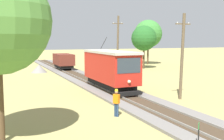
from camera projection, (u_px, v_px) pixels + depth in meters
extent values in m
cube|color=red|center=(110.00, 67.00, 25.92)|extent=(2.50, 8.00, 2.60)
cube|color=#B2ADA3|center=(110.00, 52.00, 25.76)|extent=(2.60, 8.32, 0.22)
cube|color=black|center=(110.00, 83.00, 26.09)|extent=(2.10, 7.04, 0.44)
cube|color=#2D3842|center=(129.00, 66.00, 22.20)|extent=(2.10, 0.03, 1.25)
cube|color=#2D3842|center=(122.00, 63.00, 26.37)|extent=(0.02, 6.72, 1.04)
sphere|color=#F4EAB2|center=(129.00, 82.00, 22.30)|extent=(0.28, 0.28, 0.28)
cylinder|color=black|center=(104.00, 43.00, 27.14)|extent=(0.05, 1.67, 1.19)
cube|color=black|center=(130.00, 93.00, 22.28)|extent=(2.00, 0.36, 0.32)
cylinder|color=black|center=(120.00, 87.00, 24.05)|extent=(1.54, 0.80, 0.80)
cylinder|color=black|center=(101.00, 80.00, 28.14)|extent=(1.54, 0.80, 0.80)
cube|color=maroon|center=(63.00, 59.00, 43.31)|extent=(2.40, 5.20, 1.70)
cube|color=black|center=(64.00, 66.00, 43.43)|extent=(2.02, 4.78, 0.38)
cylinder|color=black|center=(66.00, 67.00, 42.00)|extent=(1.54, 0.76, 0.76)
cylinder|color=black|center=(61.00, 65.00, 44.85)|extent=(1.54, 0.76, 0.76)
cylinder|color=brown|center=(182.00, 57.00, 22.02)|extent=(0.24, 0.49, 6.94)
cube|color=brown|center=(183.00, 24.00, 21.73)|extent=(1.40, 0.10, 0.10)
cylinder|color=silver|center=(177.00, 22.00, 21.50)|extent=(0.08, 0.08, 0.10)
cylinder|color=silver|center=(189.00, 23.00, 21.93)|extent=(0.08, 0.08, 0.10)
cylinder|color=brown|center=(118.00, 48.00, 33.44)|extent=(0.24, 0.63, 7.75)
cube|color=brown|center=(118.00, 24.00, 33.12)|extent=(1.40, 0.10, 0.10)
cylinder|color=silver|center=(114.00, 23.00, 32.90)|extent=(0.08, 0.08, 0.10)
cylinder|color=silver|center=(122.00, 23.00, 33.33)|extent=(0.08, 0.08, 0.10)
cylinder|color=black|center=(198.00, 139.00, 12.22)|extent=(0.06, 0.06, 0.90)
cube|color=#1E7A33|center=(199.00, 126.00, 12.16)|extent=(0.21, 0.21, 0.28)
cone|color=gray|center=(39.00, 69.00, 40.73)|extent=(2.37, 2.37, 1.19)
cylinder|color=navy|center=(117.00, 110.00, 17.27)|extent=(0.15, 0.15, 0.86)
cylinder|color=navy|center=(115.00, 110.00, 17.35)|extent=(0.15, 0.15, 0.86)
cube|color=orange|center=(116.00, 99.00, 17.23)|extent=(0.41, 0.45, 0.58)
sphere|color=#936B51|center=(116.00, 92.00, 17.18)|extent=(0.22, 0.22, 0.22)
sphere|color=yellow|center=(116.00, 91.00, 17.17)|extent=(0.21, 0.21, 0.21)
cylinder|color=#4C3823|center=(0.00, 103.00, 12.70)|extent=(0.32, 0.32, 3.86)
cylinder|color=#4C3823|center=(144.00, 58.00, 46.23)|extent=(0.32, 0.32, 3.54)
sphere|color=#235B23|center=(144.00, 38.00, 45.86)|extent=(4.24, 4.24, 4.24)
cylinder|color=#4C3823|center=(148.00, 54.00, 54.42)|extent=(0.32, 0.32, 4.00)
sphere|color=#387A33|center=(148.00, 34.00, 53.98)|extent=(5.48, 5.48, 5.48)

